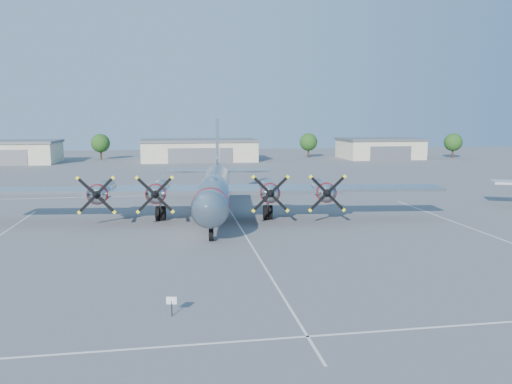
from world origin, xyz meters
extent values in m
plane|color=#5F5F62|center=(0.00, 0.00, 0.00)|extent=(260.00, 260.00, 0.00)
cube|color=silver|center=(0.00, -5.00, 0.01)|extent=(0.15, 40.00, 0.01)
cube|color=silver|center=(22.00, -5.00, 0.01)|extent=(0.15, 40.00, 0.01)
cube|color=silver|center=(0.00, -22.00, 0.01)|extent=(60.00, 0.15, 0.01)
cube|color=silver|center=(0.00, 25.00, 0.01)|extent=(60.00, 0.15, 0.01)
cube|color=#BAB494|center=(-45.00, 82.00, 2.40)|extent=(22.00, 14.00, 4.80)
cube|color=slate|center=(-45.00, 82.00, 5.10)|extent=(22.60, 14.60, 0.60)
cube|color=#BAB494|center=(0.00, 82.00, 2.40)|extent=(28.00, 14.00, 4.80)
cube|color=slate|center=(0.00, 82.00, 5.10)|extent=(28.60, 14.60, 0.60)
cube|color=slate|center=(0.00, 74.95, 1.80)|extent=(15.40, 0.20, 3.60)
cube|color=#BAB494|center=(48.00, 82.00, 2.40)|extent=(20.00, 14.00, 4.80)
cube|color=slate|center=(48.00, 82.00, 5.10)|extent=(20.60, 14.60, 0.60)
cube|color=slate|center=(48.00, 74.95, 1.80)|extent=(11.00, 0.20, 3.60)
cylinder|color=#382619|center=(-25.00, 90.00, 1.40)|extent=(0.50, 0.50, 2.80)
sphere|color=#1B3E11|center=(-25.00, 90.00, 4.24)|extent=(4.80, 4.80, 4.80)
cylinder|color=#382619|center=(30.00, 88.00, 1.40)|extent=(0.50, 0.50, 2.80)
sphere|color=#1B3E11|center=(30.00, 88.00, 4.24)|extent=(4.80, 4.80, 4.80)
cylinder|color=#382619|center=(68.00, 80.00, 1.40)|extent=(0.50, 0.50, 2.80)
sphere|color=#1B3E11|center=(68.00, 80.00, 4.24)|extent=(4.80, 4.80, 4.80)
cylinder|color=black|center=(-6.52, -18.36, 0.41)|extent=(0.06, 0.06, 0.82)
cube|color=white|center=(-6.52, -18.36, 0.88)|extent=(0.56, 0.15, 0.41)
camera|label=1|loc=(-6.19, -44.24, 10.49)|focal=35.00mm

